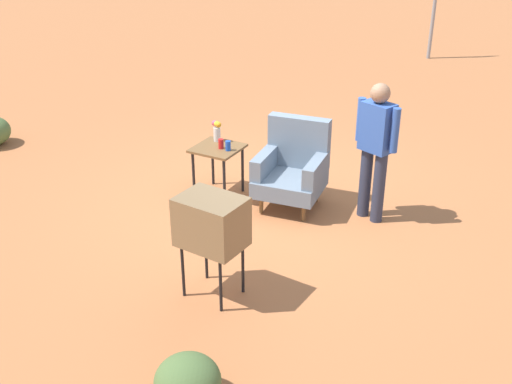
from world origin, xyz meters
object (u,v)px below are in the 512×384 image
Objects in this scene: side_table at (218,154)px; flower_vase at (217,130)px; soda_can_red at (221,144)px; person_standing at (376,144)px; tv_on_stand at (212,223)px; armchair at (293,167)px; soda_can_blue at (228,146)px.

flower_vase is at bearing 123.19° from side_table.
soda_can_red reaches higher than side_table.
person_standing is 6.19× the size of flower_vase.
tv_on_stand is 8.44× the size of soda_can_red.
armchair is 8.69× the size of soda_can_blue.
flower_vase is (-0.11, 0.17, 0.25)m from side_table.
soda_can_red is (-0.87, -0.23, 0.21)m from armchair.
flower_vase is at bearing 120.67° from tv_on_stand.
soda_can_blue is at bearing -168.35° from person_standing.
soda_can_red is 1.00× the size of soda_can_blue.
person_standing is (1.90, 0.33, 0.39)m from side_table.
armchair is 0.93m from soda_can_red.
soda_can_red is at bearing -15.18° from side_table.
person_standing is 2.02m from flower_vase.
side_table is 2.45× the size of flower_vase.
soda_can_red is at bearing 172.61° from soda_can_blue.
flower_vase is (-0.17, 0.19, 0.09)m from soda_can_red.
side_table is at bearing 164.82° from soda_can_red.
soda_can_red is (-1.84, -0.34, -0.23)m from person_standing.
armchair is 0.96m from side_table.
soda_can_red and soda_can_blue have the same top height.
tv_on_stand is at bearing -60.77° from soda_can_red.
armchair is 8.69× the size of soda_can_red.
armchair reaches higher than flower_vase.
soda_can_blue is (0.17, -0.03, 0.16)m from side_table.
armchair is 1.07m from person_standing.
person_standing is (0.80, 2.19, 0.16)m from tv_on_stand.
tv_on_stand is 0.63× the size of person_standing.
person_standing reaches higher than side_table.
armchair is at bearing 17.56° from soda_can_blue.
tv_on_stand is 2.12m from soda_can_red.
person_standing reaches higher than soda_can_blue.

